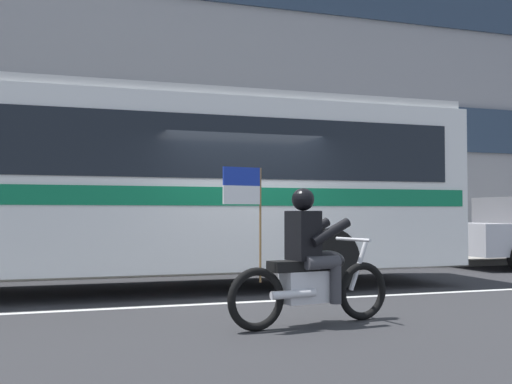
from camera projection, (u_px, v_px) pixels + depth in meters
The scene contains 7 objects.
ground_plane at pixel (246, 296), 9.26m from camera, with size 60.00×60.00×0.00m, color #2B2B2D.
sidewalk_curb at pixel (181, 264), 14.10m from camera, with size 28.00×3.80×0.15m, color #A39E93.
lane_center_stripe at pixel (258, 302), 8.69m from camera, with size 26.60×0.14×0.01m, color silver.
office_building_facade at pixel (165, 56), 16.46m from camera, with size 28.00×0.89×11.07m.
transit_bus at pixel (119, 176), 9.89m from camera, with size 11.62×2.70×3.22m.
motorcycle_with_rider at pixel (310, 267), 6.89m from camera, with size 2.17×0.73×1.78m.
fire_hydrant at pixel (171, 248), 13.15m from camera, with size 0.22×0.30×0.75m.
Camera 1 is at (-2.76, -8.89, 1.29)m, focal length 42.44 mm.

